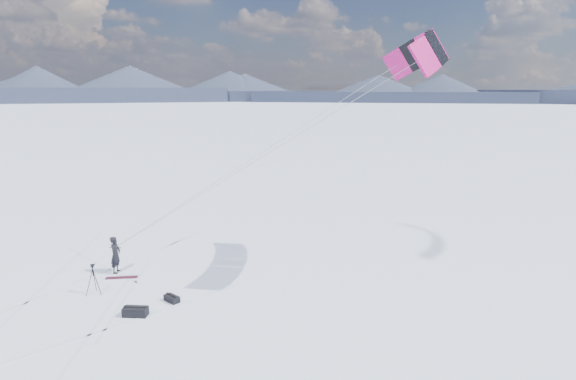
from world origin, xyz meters
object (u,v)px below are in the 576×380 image
(gear_bag_a, at_px, (135,311))
(gear_bag_b, at_px, (172,298))
(snowboard, at_px, (122,277))
(tripod, at_px, (93,275))
(snowkiter, at_px, (117,272))

(gear_bag_a, height_order, gear_bag_b, gear_bag_a)
(snowboard, xyz_separation_m, tripod, (-0.04, -1.82, 0.83))
(snowkiter, distance_m, gear_bag_a, 4.90)
(snowboard, height_order, gear_bag_b, gear_bag_b)
(snowkiter, bearing_deg, snowboard, -138.42)
(snowboard, distance_m, gear_bag_a, 4.12)
(tripod, bearing_deg, snowkiter, 108.42)
(tripod, relative_size, gear_bag_b, 1.75)
(snowkiter, distance_m, gear_bag_b, 4.55)
(snowboard, relative_size, gear_bag_a, 1.45)
(gear_bag_a, bearing_deg, tripod, 143.78)
(snowkiter, xyz_separation_m, tripod, (0.57, -2.32, 0.85))
(snowkiter, relative_size, snowboard, 1.23)
(snowkiter, height_order, gear_bag_b, snowkiter)
(tripod, xyz_separation_m, gear_bag_b, (3.46, 0.22, -0.71))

